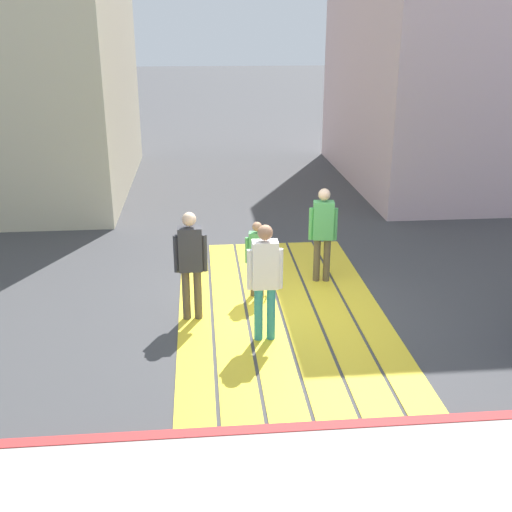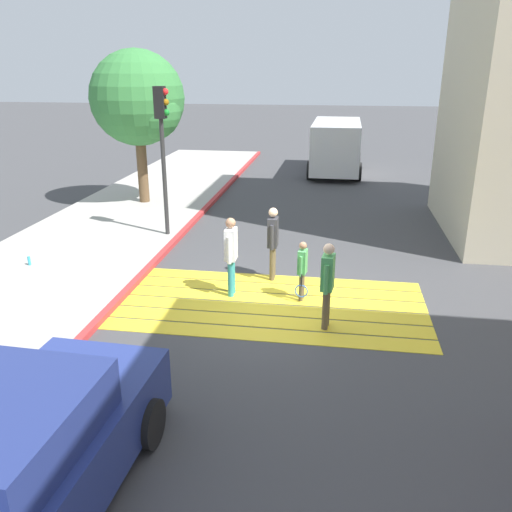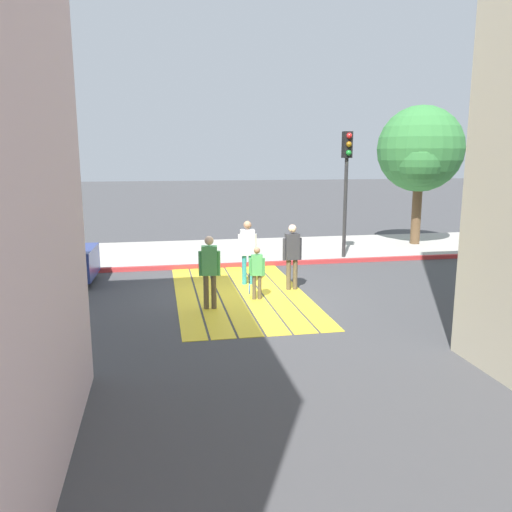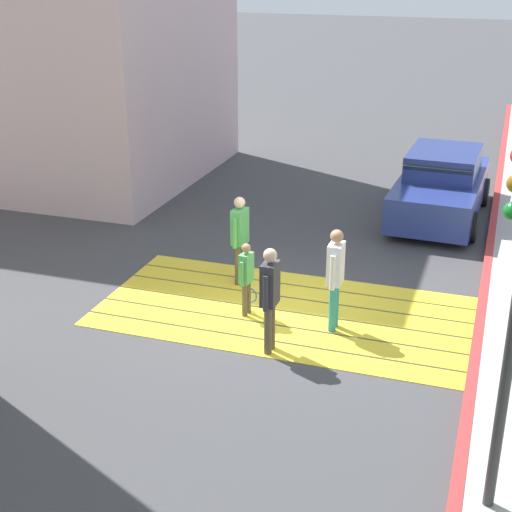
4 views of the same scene
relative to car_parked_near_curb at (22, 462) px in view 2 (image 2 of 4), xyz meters
name	(u,v)px [view 2 (image 2 of 4)]	position (x,y,z in m)	size (l,w,h in m)	color
ground_plane	(273,304)	(2.00, 5.93, -0.73)	(120.00, 120.00, 0.00)	#424244
crosswalk_stripes	(273,304)	(2.00, 5.93, -0.73)	(6.40, 3.25, 0.01)	yellow
sidewalk_west	(27,286)	(-3.60, 5.93, -0.67)	(4.80, 40.00, 0.12)	#ADA8A0
curb_painted	(126,292)	(-1.25, 5.93, -0.67)	(0.16, 40.00, 0.13)	#BC3333
car_parked_near_curb	(22,462)	(0.00, 0.00, 0.00)	(2.11, 4.37, 1.57)	navy
van_down_street	(336,146)	(3.11, 20.73, 0.54)	(2.41, 5.22, 2.35)	silver
traffic_light_corner	(162,132)	(-1.58, 10.03, 2.30)	(0.39, 0.28, 4.24)	#2D2D2D
street_tree	(140,101)	(-3.52, 13.63, 2.90)	(3.20, 3.20, 5.32)	brown
water_bottle	(29,261)	(-4.17, 7.02, -0.50)	(0.07, 0.07, 0.22)	#33A5BF
pedestrian_adult_lead	(231,251)	(1.05, 6.28, 0.29)	(0.22, 0.51, 1.75)	teal
pedestrian_adult_trailing	(273,238)	(1.83, 7.33, 0.28)	(0.22, 0.51, 1.73)	brown
pedestrian_adult_side	(327,280)	(3.13, 5.05, 0.26)	(0.26, 0.50, 1.70)	brown
pedestrian_child_with_racket	(302,268)	(2.59, 6.24, 0.01)	(0.28, 0.42, 1.31)	brown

